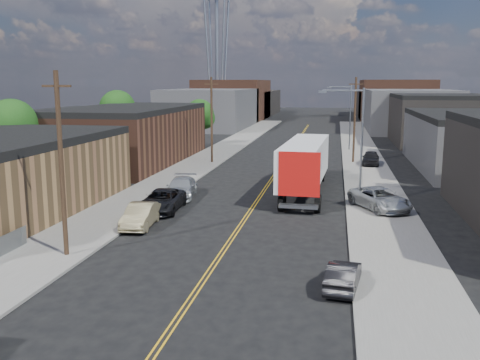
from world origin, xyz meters
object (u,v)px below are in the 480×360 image
at_px(semi_truck, 306,162).
at_px(car_left_c, 162,201).
at_px(car_left_d, 181,188).
at_px(car_right_lot_c, 371,158).
at_px(car_left_b, 141,216).
at_px(car_right_lot_a, 380,199).
at_px(car_right_oncoming, 343,276).

height_order(semi_truck, car_left_c, semi_truck).
distance_m(car_left_d, car_right_lot_c, 25.99).
bearing_deg(car_left_c, car_left_b, -93.03).
bearing_deg(car_left_c, car_right_lot_a, 7.27).
distance_m(car_left_c, car_right_lot_a, 16.08).
xyz_separation_m(car_right_oncoming, car_right_lot_c, (3.49, 38.08, 0.29)).
xyz_separation_m(car_right_oncoming, car_right_lot_a, (2.82, 15.88, 0.31)).
bearing_deg(car_left_d, car_right_oncoming, -61.90).
xyz_separation_m(car_left_c, car_left_d, (0.00, 5.00, 0.01)).
bearing_deg(car_right_oncoming, car_right_lot_a, -92.36).
relative_size(semi_truck, car_right_lot_a, 3.07).
distance_m(car_left_d, car_right_oncoming, 22.20).
relative_size(car_left_c, car_right_lot_c, 1.24).
xyz_separation_m(semi_truck, car_right_lot_a, (5.83, -6.40, -1.66)).
bearing_deg(car_right_lot_c, car_right_oncoming, -90.80).
height_order(semi_truck, car_left_d, semi_truck).
distance_m(car_right_oncoming, car_right_lot_c, 38.25).
distance_m(car_left_b, car_right_lot_c, 33.81).
xyz_separation_m(car_left_d, car_right_lot_c, (16.49, 20.08, 0.13)).
distance_m(car_left_d, car_right_lot_a, 15.96).
bearing_deg(car_left_b, car_right_oncoming, -38.15).
bearing_deg(car_right_lot_c, car_right_lot_a, -87.29).
xyz_separation_m(car_left_d, car_right_lot_a, (15.82, -2.12, 0.14)).
relative_size(car_right_oncoming, car_right_lot_a, 0.68).
xyz_separation_m(semi_truck, car_left_b, (-9.99, -13.71, -1.83)).
xyz_separation_m(car_left_c, car_right_oncoming, (13.00, -13.00, -0.16)).
distance_m(car_right_lot_a, car_right_lot_c, 22.22).
height_order(car_right_oncoming, car_right_lot_a, car_right_lot_a).
bearing_deg(car_left_b, car_left_c, 85.25).
bearing_deg(car_right_lot_c, car_left_d, -124.95).
bearing_deg(car_right_lot_a, car_right_oncoming, -127.45).
bearing_deg(car_left_b, car_left_d, 85.25).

